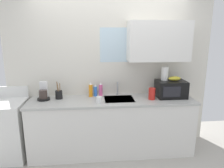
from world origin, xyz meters
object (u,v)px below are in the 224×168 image
(dish_soap_bottle_orange, at_px, (91,90))
(banana_bunch, at_px, (175,79))
(paper_towel_roll, at_px, (165,74))
(utensil_crock, at_px, (59,94))
(dish_soap_bottle_pink, at_px, (101,90))
(cereal_canister, at_px, (152,94))
(dish_soap_bottle_blue, at_px, (95,91))
(stove_range, at_px, (6,130))
(microwave, at_px, (171,89))
(mug_white, at_px, (99,100))
(coffee_maker, at_px, (44,93))

(dish_soap_bottle_orange, bearing_deg, banana_bunch, -5.84)
(paper_towel_roll, relative_size, utensil_crock, 0.80)
(dish_soap_bottle_pink, xyz_separation_m, cereal_canister, (0.79, -0.26, -0.02))
(paper_towel_roll, bearing_deg, cereal_canister, -147.99)
(dish_soap_bottle_blue, bearing_deg, dish_soap_bottle_pink, -1.27)
(stove_range, distance_m, banana_bunch, 2.76)
(microwave, height_order, mug_white, microwave)
(dish_soap_bottle_pink, xyz_separation_m, mug_white, (-0.04, -0.35, -0.06))
(stove_range, distance_m, dish_soap_bottle_blue, 1.50)
(paper_towel_roll, xyz_separation_m, dish_soap_bottle_blue, (-1.12, 0.11, -0.29))
(banana_bunch, height_order, dish_soap_bottle_orange, banana_bunch)
(banana_bunch, xyz_separation_m, mug_white, (-1.22, -0.19, -0.26))
(mug_white, bearing_deg, dish_soap_bottle_pink, 83.49)
(coffee_maker, distance_m, dish_soap_bottle_pink, 0.90)
(utensil_crock, bearing_deg, cereal_canister, -6.66)
(paper_towel_roll, xyz_separation_m, dish_soap_bottle_pink, (-1.03, 0.11, -0.27))
(microwave, xyz_separation_m, banana_bunch, (0.05, 0.00, 0.17))
(microwave, relative_size, cereal_canister, 2.54)
(stove_range, bearing_deg, dish_soap_bottle_pink, 7.98)
(banana_bunch, distance_m, utensil_crock, 1.86)
(microwave, bearing_deg, utensil_crock, 177.72)
(stove_range, xyz_separation_m, cereal_canister, (2.26, -0.05, 0.53))
(stove_range, relative_size, banana_bunch, 5.40)
(coffee_maker, xyz_separation_m, dish_soap_bottle_pink, (0.90, 0.10, 0.00))
(banana_bunch, bearing_deg, utensil_crock, 177.83)
(dish_soap_bottle_pink, bearing_deg, paper_towel_roll, -6.13)
(cereal_canister, xyz_separation_m, mug_white, (-0.83, -0.09, -0.04))
(coffee_maker, relative_size, dish_soap_bottle_orange, 1.17)
(banana_bunch, xyz_separation_m, dish_soap_bottle_blue, (-1.27, 0.16, -0.21))
(dish_soap_bottle_orange, distance_m, utensil_crock, 0.51)
(dish_soap_bottle_pink, xyz_separation_m, dish_soap_bottle_orange, (-0.16, -0.02, 0.01))
(cereal_canister, bearing_deg, microwave, 16.17)
(microwave, relative_size, dish_soap_bottle_blue, 2.33)
(microwave, bearing_deg, dish_soap_bottle_orange, 173.86)
(dish_soap_bottle_pink, distance_m, dish_soap_bottle_blue, 0.09)
(dish_soap_bottle_blue, bearing_deg, coffee_maker, -172.64)
(stove_range, distance_m, mug_white, 1.52)
(coffee_maker, relative_size, dish_soap_bottle_blue, 1.42)
(dish_soap_bottle_orange, relative_size, mug_white, 2.51)
(banana_bunch, xyz_separation_m, dish_soap_bottle_orange, (-1.34, 0.14, -0.19))
(banana_bunch, xyz_separation_m, utensil_crock, (-1.84, 0.07, -0.24))
(paper_towel_roll, xyz_separation_m, dish_soap_bottle_orange, (-1.19, 0.09, -0.27))
(dish_soap_bottle_pink, bearing_deg, coffee_maker, -173.50)
(dish_soap_bottle_pink, distance_m, mug_white, 0.36)
(dish_soap_bottle_orange, relative_size, utensil_crock, 0.86)
(dish_soap_bottle_orange, bearing_deg, paper_towel_roll, -4.19)
(paper_towel_roll, bearing_deg, coffee_maker, 179.75)
(stove_range, height_order, cereal_canister, same)
(banana_bunch, distance_m, dish_soap_bottle_orange, 1.36)
(dish_soap_bottle_pink, relative_size, mug_white, 2.40)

